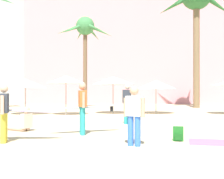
{
  "coord_description": "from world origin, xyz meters",
  "views": [
    {
      "loc": [
        -0.97,
        -5.9,
        1.48
      ],
      "look_at": [
        -0.48,
        6.78,
        1.52
      ],
      "focal_mm": 48.66,
      "sensor_mm": 36.0,
      "label": 1
    }
  ],
  "objects_px": {
    "backpack": "(178,134)",
    "cafe_umbrella_5": "(66,80)",
    "person_far_right": "(128,102)",
    "person_mid_left": "(5,111)",
    "person_mid_right": "(134,113)",
    "person_mid_center": "(23,123)",
    "cafe_umbrella_3": "(25,83)",
    "beach_towel": "(220,143)",
    "palm_tree_center": "(196,2)",
    "person_far_left": "(83,107)",
    "palm_tree_left": "(85,33)",
    "cafe_umbrella_7": "(113,80)",
    "cafe_umbrella_0": "(156,85)"
  },
  "relations": [
    {
      "from": "palm_tree_center",
      "to": "cafe_umbrella_0",
      "type": "xyz_separation_m",
      "value": [
        -4.73,
        -6.6,
        -7.2
      ]
    },
    {
      "from": "person_far_right",
      "to": "palm_tree_left",
      "type": "bearing_deg",
      "value": -126.82
    },
    {
      "from": "palm_tree_left",
      "to": "cafe_umbrella_3",
      "type": "distance_m",
      "value": 8.73
    },
    {
      "from": "palm_tree_center",
      "to": "cafe_umbrella_7",
      "type": "xyz_separation_m",
      "value": [
        -7.46,
        -6.41,
        -6.94
      ]
    },
    {
      "from": "beach_towel",
      "to": "person_far_left",
      "type": "xyz_separation_m",
      "value": [
        -3.97,
        1.82,
        0.93
      ]
    },
    {
      "from": "beach_towel",
      "to": "person_mid_left",
      "type": "height_order",
      "value": "person_mid_left"
    },
    {
      "from": "palm_tree_center",
      "to": "person_far_left",
      "type": "height_order",
      "value": "palm_tree_center"
    },
    {
      "from": "backpack",
      "to": "person_mid_right",
      "type": "bearing_deg",
      "value": -45.04
    },
    {
      "from": "person_far_right",
      "to": "person_far_left",
      "type": "bearing_deg",
      "value": 11.04
    },
    {
      "from": "palm_tree_center",
      "to": "cafe_umbrella_0",
      "type": "bearing_deg",
      "value": -125.64
    },
    {
      "from": "beach_towel",
      "to": "person_far_right",
      "type": "height_order",
      "value": "person_far_right"
    },
    {
      "from": "cafe_umbrella_0",
      "to": "beach_towel",
      "type": "bearing_deg",
      "value": -90.88
    },
    {
      "from": "palm_tree_left",
      "to": "palm_tree_center",
      "type": "xyz_separation_m",
      "value": [
        9.54,
        0.13,
        2.69
      ]
    },
    {
      "from": "person_mid_center",
      "to": "person_far_right",
      "type": "relative_size",
      "value": 0.57
    },
    {
      "from": "person_mid_left",
      "to": "person_mid_right",
      "type": "height_order",
      "value": "person_mid_left"
    },
    {
      "from": "palm_tree_center",
      "to": "cafe_umbrella_0",
      "type": "distance_m",
      "value": 10.85
    },
    {
      "from": "cafe_umbrella_3",
      "to": "person_mid_center",
      "type": "distance_m",
      "value": 8.05
    },
    {
      "from": "cafe_umbrella_3",
      "to": "person_far_right",
      "type": "relative_size",
      "value": 1.47
    },
    {
      "from": "person_mid_center",
      "to": "person_mid_left",
      "type": "bearing_deg",
      "value": 126.6
    },
    {
      "from": "cafe_umbrella_0",
      "to": "cafe_umbrella_5",
      "type": "bearing_deg",
      "value": -172.21
    },
    {
      "from": "beach_towel",
      "to": "person_far_left",
      "type": "relative_size",
      "value": 0.66
    },
    {
      "from": "person_far_right",
      "to": "person_mid_left",
      "type": "bearing_deg",
      "value": 0.3
    },
    {
      "from": "backpack",
      "to": "cafe_umbrella_3",
      "type": "bearing_deg",
      "value": -129.7
    },
    {
      "from": "palm_tree_left",
      "to": "person_far_left",
      "type": "height_order",
      "value": "palm_tree_left"
    },
    {
      "from": "cafe_umbrella_7",
      "to": "beach_towel",
      "type": "distance_m",
      "value": 11.38
    },
    {
      "from": "cafe_umbrella_3",
      "to": "beach_towel",
      "type": "height_order",
      "value": "cafe_umbrella_3"
    },
    {
      "from": "cafe_umbrella_3",
      "to": "person_mid_left",
      "type": "bearing_deg",
      "value": -79.36
    },
    {
      "from": "palm_tree_left",
      "to": "cafe_umbrella_5",
      "type": "relative_size",
      "value": 3.25
    },
    {
      "from": "backpack",
      "to": "cafe_umbrella_5",
      "type": "bearing_deg",
      "value": -139.64
    },
    {
      "from": "cafe_umbrella_0",
      "to": "cafe_umbrella_7",
      "type": "height_order",
      "value": "cafe_umbrella_7"
    },
    {
      "from": "palm_tree_center",
      "to": "person_far_right",
      "type": "xyz_separation_m",
      "value": [
        -7.08,
        -12.48,
        -8.08
      ]
    },
    {
      "from": "backpack",
      "to": "person_far_left",
      "type": "distance_m",
      "value": 3.3
    },
    {
      "from": "person_mid_left",
      "to": "person_far_left",
      "type": "height_order",
      "value": "person_far_left"
    },
    {
      "from": "cafe_umbrella_7",
      "to": "person_far_left",
      "type": "xyz_separation_m",
      "value": [
        -1.41,
        -9.06,
        -1.18
      ]
    },
    {
      "from": "person_far_left",
      "to": "person_mid_center",
      "type": "height_order",
      "value": "person_far_left"
    },
    {
      "from": "cafe_umbrella_5",
      "to": "cafe_umbrella_7",
      "type": "xyz_separation_m",
      "value": [
        2.88,
        0.95,
        -0.02
      ]
    },
    {
      "from": "backpack",
      "to": "person_far_left",
      "type": "relative_size",
      "value": 0.16
    },
    {
      "from": "palm_tree_center",
      "to": "cafe_umbrella_3",
      "type": "distance_m",
      "value": 16.25
    },
    {
      "from": "palm_tree_left",
      "to": "beach_towel",
      "type": "bearing_deg",
      "value": -74.87
    },
    {
      "from": "palm_tree_left",
      "to": "palm_tree_center",
      "type": "relative_size",
      "value": 0.7
    },
    {
      "from": "person_mid_right",
      "to": "cafe_umbrella_5",
      "type": "bearing_deg",
      "value": -135.74
    },
    {
      "from": "cafe_umbrella_5",
      "to": "person_far_right",
      "type": "distance_m",
      "value": 6.18
    },
    {
      "from": "palm_tree_center",
      "to": "person_mid_center",
      "type": "xyz_separation_m",
      "value": [
        -11.1,
        -14.53,
        -8.75
      ]
    },
    {
      "from": "cafe_umbrella_5",
      "to": "cafe_umbrella_7",
      "type": "relative_size",
      "value": 0.9
    },
    {
      "from": "beach_towel",
      "to": "person_mid_left",
      "type": "relative_size",
      "value": 0.56
    },
    {
      "from": "palm_tree_left",
      "to": "person_mid_left",
      "type": "distance_m",
      "value": 17.7
    },
    {
      "from": "palm_tree_left",
      "to": "person_far_right",
      "type": "relative_size",
      "value": 4.34
    },
    {
      "from": "person_far_left",
      "to": "person_mid_right",
      "type": "xyz_separation_m",
      "value": [
        1.49,
        -2.22,
        -0.06
      ]
    },
    {
      "from": "palm_tree_left",
      "to": "person_mid_right",
      "type": "distance_m",
      "value": 18.53
    },
    {
      "from": "cafe_umbrella_3",
      "to": "backpack",
      "type": "bearing_deg",
      "value": -55.6
    }
  ]
}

